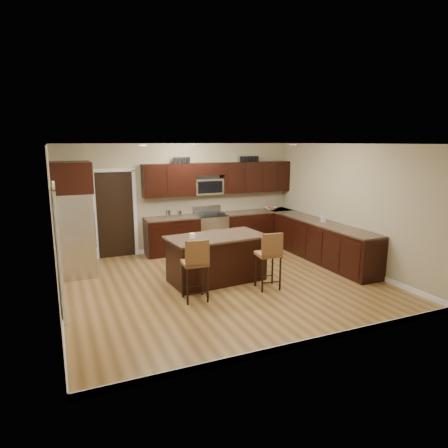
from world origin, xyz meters
name	(u,v)px	position (x,y,z in m)	size (l,w,h in m)	color
floor	(224,283)	(0.00, 0.00, 0.00)	(6.00, 6.00, 0.00)	olive
ceiling	(224,144)	(0.00, 0.00, 2.70)	(6.00, 6.00, 0.00)	silver
wall_back	(181,198)	(0.00, 2.75, 1.35)	(6.00, 6.00, 0.00)	tan
wall_left	(54,229)	(-3.00, 0.00, 1.35)	(5.50, 5.50, 0.00)	tan
wall_right	(349,206)	(3.00, 0.00, 1.35)	(5.50, 5.50, 0.00)	tan
base_cabinets	(272,236)	(1.90, 1.45, 0.46)	(4.02, 3.96, 0.92)	black
upper_cabinets	(222,177)	(1.04, 2.58, 1.84)	(4.00, 0.33, 0.80)	black
range	(211,232)	(0.68, 2.45, 0.47)	(0.76, 0.64, 1.11)	silver
microwave	(208,186)	(0.68, 2.60, 1.62)	(0.76, 0.31, 0.40)	silver
doorway	(115,215)	(-1.65, 2.73, 1.03)	(0.85, 0.03, 2.06)	black
pantry_door	(57,253)	(-2.98, -0.30, 1.02)	(0.03, 0.80, 2.04)	white
letter_decor	(216,160)	(0.90, 2.58, 2.29)	(2.20, 0.03, 0.15)	black
island	(217,260)	(-0.08, 0.19, 0.43)	(1.99, 1.17, 0.92)	black
stool_left	(196,263)	(-0.81, -0.66, 0.70)	(0.45, 0.45, 1.12)	olive
stool_right	(269,254)	(0.64, -0.66, 0.69)	(0.46, 0.46, 1.11)	olive
refrigerator	(74,218)	(-2.62, 1.70, 1.21)	(0.79, 0.93, 2.35)	silver
floor_mat	(246,253)	(1.34, 1.75, 0.01)	(0.80, 0.53, 0.01)	brown
fruit_bowl	(271,208)	(2.44, 2.45, 0.96)	(0.32, 0.32, 0.08)	silver
soap_bottle	(323,218)	(2.70, 0.48, 1.01)	(0.08, 0.09, 0.18)	#B2B2B2
canister_tall	(168,214)	(-0.43, 2.45, 1.01)	(0.12, 0.12, 0.18)	silver
canister_short	(179,214)	(-0.15, 2.45, 1.00)	(0.11, 0.11, 0.15)	silver
island_jar	(192,236)	(-0.58, 0.19, 0.97)	(0.10, 0.10, 0.10)	white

